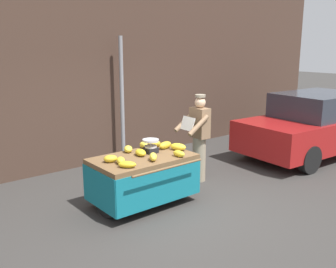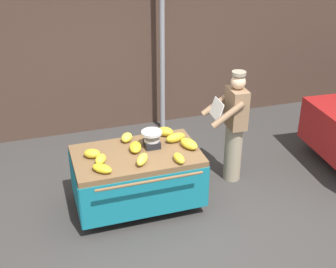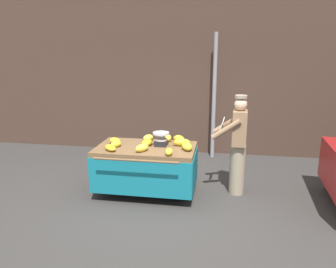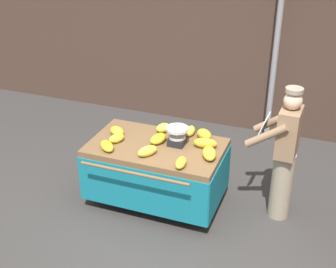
{
  "view_description": "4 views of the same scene",
  "coord_description": "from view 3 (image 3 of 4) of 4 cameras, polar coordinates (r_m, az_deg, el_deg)",
  "views": [
    {
      "loc": [
        -3.89,
        -4.45,
        2.66
      ],
      "look_at": [
        0.15,
        0.52,
        1.14
      ],
      "focal_mm": 40.95,
      "sensor_mm": 36.0,
      "label": 1
    },
    {
      "loc": [
        -1.58,
        -4.51,
        3.76
      ],
      "look_at": [
        0.05,
        0.57,
        1.02
      ],
      "focal_mm": 48.14,
      "sensor_mm": 36.0,
      "label": 2
    },
    {
      "loc": [
        0.85,
        -4.62,
        2.4
      ],
      "look_at": [
        -0.03,
        0.52,
        1.08
      ],
      "focal_mm": 34.75,
      "sensor_mm": 36.0,
      "label": 3
    },
    {
      "loc": [
        1.47,
        -4.05,
        3.54
      ],
      "look_at": [
        -0.27,
        0.55,
        1.0
      ],
      "focal_mm": 48.33,
      "sensor_mm": 36.0,
      "label": 4
    }
  ],
  "objects": [
    {
      "name": "banana_bunch_1",
      "position": [
        5.7,
        -9.33,
        -1.19
      ],
      "size": [
        0.26,
        0.23,
        0.12
      ],
      "primitive_type": "ellipsoid",
      "rotation": [
        0.0,
        0.0,
        1.11
      ],
      "color": "gold",
      "rests_on": "banana_cart"
    },
    {
      "name": "banana_bunch_6",
      "position": [
        5.04,
        0.17,
        -3.12
      ],
      "size": [
        0.13,
        0.25,
        0.11
      ],
      "primitive_type": "ellipsoid",
      "rotation": [
        0.0,
        0.0,
        0.08
      ],
      "color": "yellow",
      "rests_on": "banana_cart"
    },
    {
      "name": "banana_bunch_7",
      "position": [
        5.83,
        -3.49,
        -0.66
      ],
      "size": [
        0.23,
        0.25,
        0.12
      ],
      "primitive_type": "ellipsoid",
      "rotation": [
        0.0,
        0.0,
        2.58
      ],
      "color": "yellow",
      "rests_on": "banana_cart"
    },
    {
      "name": "banana_bunch_0",
      "position": [
        5.52,
        2.43,
        -1.46
      ],
      "size": [
        0.31,
        0.18,
        0.13
      ],
      "primitive_type": "ellipsoid",
      "rotation": [
        0.0,
        0.0,
        1.75
      ],
      "color": "gold",
      "rests_on": "banana_cart"
    },
    {
      "name": "vendor_person",
      "position": [
        5.61,
        12.1,
        -1.86
      ],
      "size": [
        0.59,
        0.53,
        1.71
      ],
      "color": "gray",
      "rests_on": "ground"
    },
    {
      "name": "street_pole",
      "position": [
        7.45,
        8.08,
        6.44
      ],
      "size": [
        0.09,
        0.09,
        2.82
      ],
      "primitive_type": "cylinder",
      "color": "gray",
      "rests_on": "ground"
    },
    {
      "name": "weighing_scale",
      "position": [
        5.51,
        -1.24,
        -0.88
      ],
      "size": [
        0.28,
        0.28,
        0.24
      ],
      "color": "black",
      "rests_on": "banana_cart"
    },
    {
      "name": "banana_bunch_4",
      "position": [
        5.33,
        -10.07,
        -2.4
      ],
      "size": [
        0.29,
        0.29,
        0.1
      ],
      "primitive_type": "ellipsoid",
      "rotation": [
        0.0,
        0.0,
        0.77
      ],
      "color": "gold",
      "rests_on": "banana_cart"
    },
    {
      "name": "banana_bunch_3",
      "position": [
        5.8,
        0.02,
        -0.72
      ],
      "size": [
        0.12,
        0.22,
        0.12
      ],
      "primitive_type": "ellipsoid",
      "rotation": [
        0.0,
        0.0,
        0.01
      ],
      "color": "yellow",
      "rests_on": "banana_cart"
    },
    {
      "name": "back_wall",
      "position": [
        7.83,
        3.52,
        12.13
      ],
      "size": [
        16.0,
        0.24,
        4.24
      ],
      "primitive_type": "cube",
      "color": "#473328",
      "rests_on": "ground"
    },
    {
      "name": "banana_bunch_10",
      "position": [
        5.29,
        3.34,
        -2.18
      ],
      "size": [
        0.25,
        0.33,
        0.12
      ],
      "primitive_type": "ellipsoid",
      "rotation": [
        0.0,
        0.0,
        0.38
      ],
      "color": "yellow",
      "rests_on": "banana_cart"
    },
    {
      "name": "banana_bunch_2",
      "position": [
        5.22,
        -4.58,
        -2.44
      ],
      "size": [
        0.24,
        0.28,
        0.12
      ],
      "primitive_type": "ellipsoid",
      "rotation": [
        0.0,
        0.0,
        2.55
      ],
      "color": "yellow",
      "rests_on": "banana_cart"
    },
    {
      "name": "banana_bunch_9",
      "position": [
        5.73,
        1.92,
        -0.85
      ],
      "size": [
        0.27,
        0.26,
        0.13
      ],
      "primitive_type": "ellipsoid",
      "rotation": [
        0.0,
        0.0,
        0.89
      ],
      "color": "gold",
      "rests_on": "banana_cart"
    },
    {
      "name": "banana_bunch_5",
      "position": [
        5.54,
        -3.7,
        -1.5
      ],
      "size": [
        0.22,
        0.3,
        0.11
      ],
      "primitive_type": "ellipsoid",
      "rotation": [
        0.0,
        0.0,
        2.9
      ],
      "color": "gold",
      "rests_on": "banana_cart"
    },
    {
      "name": "banana_bunch_8",
      "position": [
        5.52,
        -9.11,
        -1.74
      ],
      "size": [
        0.21,
        0.25,
        0.11
      ],
      "primitive_type": "ellipsoid",
      "rotation": [
        0.0,
        0.0,
        2.67
      ],
      "color": "yellow",
      "rests_on": "banana_cart"
    },
    {
      "name": "ground_plane",
      "position": [
        5.28,
        -0.66,
        -12.81
      ],
      "size": [
        60.0,
        60.0,
        0.0
      ],
      "primitive_type": "plane",
      "color": "#383533"
    },
    {
      "name": "banana_cart",
      "position": [
        5.57,
        -3.86,
        -4.51
      ],
      "size": [
        1.68,
        1.2,
        0.84
      ],
      "color": "brown",
      "rests_on": "ground"
    }
  ]
}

